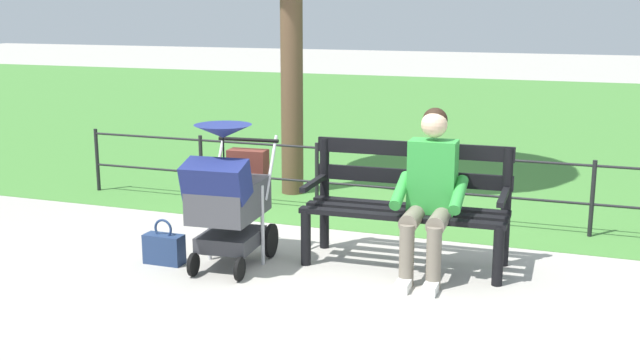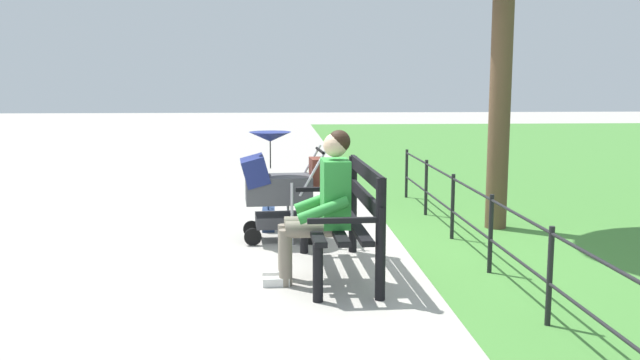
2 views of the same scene
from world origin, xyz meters
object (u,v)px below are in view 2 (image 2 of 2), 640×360
at_px(person_on_bench, 322,202).
at_px(handbag, 269,219).
at_px(stroller, 278,185).
at_px(park_bench, 346,214).

relative_size(person_on_bench, handbag, 3.45).
bearing_deg(stroller, park_bench, -155.28).
height_order(stroller, handbag, stroller).
distance_m(park_bench, person_on_bench, 0.35).
xyz_separation_m(stroller, handbag, (0.53, 0.11, -0.47)).
xyz_separation_m(person_on_bench, stroller, (1.51, 0.37, -0.08)).
distance_m(person_on_bench, handbag, 2.17).
height_order(park_bench, handbag, park_bench).
bearing_deg(handbag, person_on_bench, -166.84).
relative_size(stroller, handbag, 3.11).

